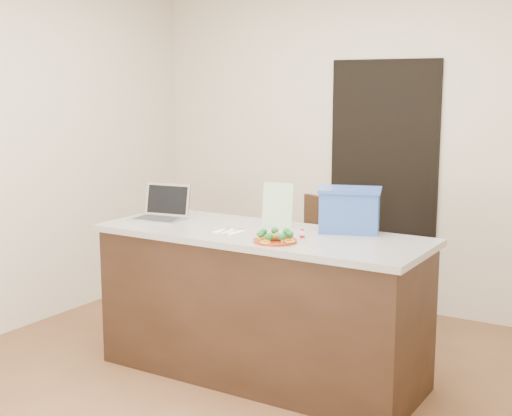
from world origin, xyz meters
The scene contains 16 objects.
ground centered at (0.00, 0.00, 0.00)m, with size 4.00×4.00×0.00m, color brown.
room_shell centered at (0.00, 0.00, 1.62)m, with size 4.00×4.00×4.00m.
doorway centered at (0.10, 1.98, 1.00)m, with size 0.90×0.02×2.00m, color black.
island centered at (0.00, 0.25, 0.46)m, with size 2.06×0.76×0.92m.
plate centered at (0.22, 0.04, 0.93)m, with size 0.25×0.25×0.02m.
meatballs centered at (0.22, 0.04, 0.95)m, with size 0.10×0.10×0.04m.
broccoli centered at (0.22, 0.04, 0.97)m, with size 0.21×0.21×0.04m.
pepper_rings centered at (0.22, 0.04, 0.94)m, with size 0.25×0.25×0.01m.
napkin centered at (-0.16, 0.14, 0.92)m, with size 0.15×0.15×0.01m, color white.
fork centered at (-0.18, 0.15, 0.93)m, with size 0.04×0.15×0.00m.
knife centered at (-0.13, 0.12, 0.93)m, with size 0.03×0.21×0.01m.
yogurt_bottle centered at (0.32, 0.18, 0.95)m, with size 0.03×0.03×0.06m.
laptop centered at (-0.78, 0.26, 0.98)m, with size 0.36×0.30×0.23m.
leaflet centered at (0.01, 0.43, 1.06)m, with size 0.20×0.00×0.28m, color silver.
blue_box centered at (0.45, 0.54, 1.05)m, with size 0.44×0.37×0.27m.
chair centered at (-0.07, 1.17, 0.56)m, with size 0.57×0.59×0.99m.
Camera 1 is at (2.19, -3.39, 1.80)m, focal length 50.00 mm.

